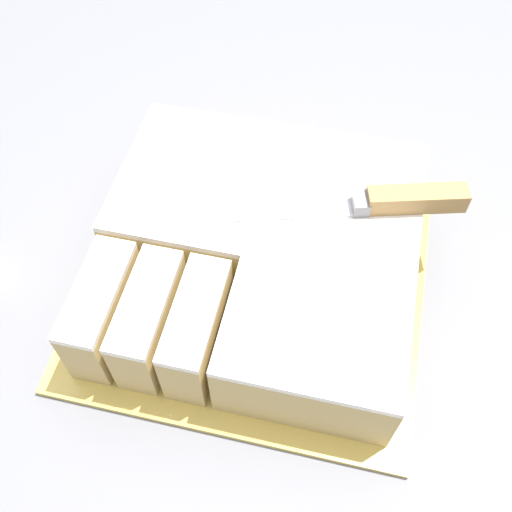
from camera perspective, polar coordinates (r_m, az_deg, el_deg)
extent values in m
plane|color=#9E9384|center=(1.57, -1.04, -17.88)|extent=(8.00, 8.00, 0.00)
cube|color=slate|center=(1.12, -1.42, -10.94)|extent=(1.40, 1.10, 0.96)
cube|color=gold|center=(0.64, 0.00, -2.22)|extent=(0.35, 0.34, 0.01)
cube|color=tan|center=(0.64, 1.19, 4.14)|extent=(0.31, 0.18, 0.08)
cube|color=white|center=(0.61, 1.25, 6.54)|extent=(0.31, 0.18, 0.01)
cube|color=tan|center=(0.56, 5.36, -9.05)|extent=(0.16, 0.12, 0.08)
cube|color=white|center=(0.52, 5.71, -7.12)|extent=(0.16, 0.12, 0.01)
cube|color=tan|center=(0.59, -14.22, -5.22)|extent=(0.04, 0.11, 0.08)
cube|color=white|center=(0.56, -15.08, -3.15)|extent=(0.04, 0.11, 0.01)
cube|color=tan|center=(0.58, -9.97, -6.19)|extent=(0.04, 0.11, 0.08)
cube|color=white|center=(0.54, -10.60, -4.14)|extent=(0.04, 0.11, 0.01)
cube|color=tan|center=(0.57, -5.53, -7.18)|extent=(0.04, 0.11, 0.08)
cube|color=white|center=(0.53, -5.88, -5.15)|extent=(0.04, 0.11, 0.01)
cube|color=silver|center=(0.59, 1.95, 4.35)|extent=(0.17, 0.07, 0.00)
cube|color=slate|center=(0.59, 9.91, 4.98)|extent=(0.02, 0.03, 0.02)
cube|color=olive|center=(0.60, 15.05, 5.28)|extent=(0.10, 0.05, 0.02)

